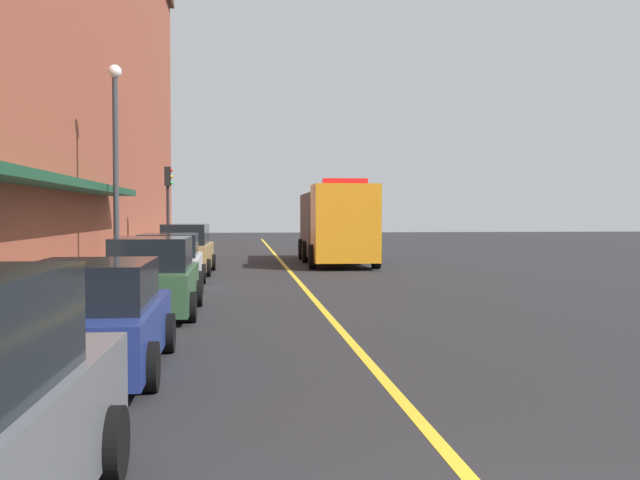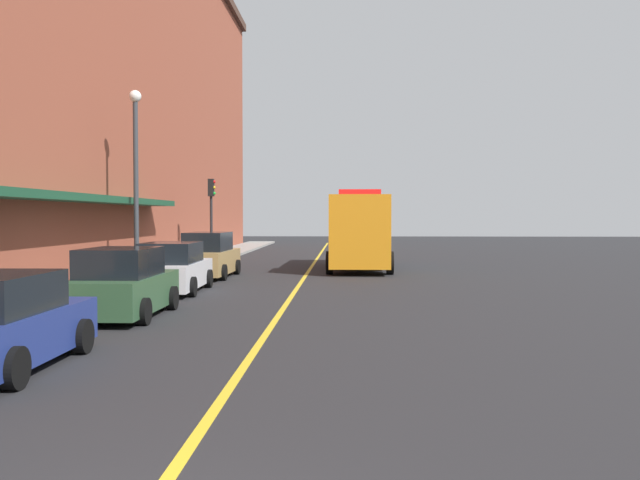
{
  "view_description": "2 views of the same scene",
  "coord_description": "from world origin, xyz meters",
  "px_view_note": "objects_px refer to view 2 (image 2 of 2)",
  "views": [
    {
      "loc": [
        -1.95,
        -4.15,
        2.27
      ],
      "look_at": [
        1.08,
        23.25,
        1.25
      ],
      "focal_mm": 41.06,
      "sensor_mm": 36.0,
      "label": 1
    },
    {
      "loc": [
        1.7,
        -4.45,
        2.52
      ],
      "look_at": [
        0.41,
        29.93,
        1.32
      ],
      "focal_mm": 38.59,
      "sensor_mm": 36.0,
      "label": 2
    }
  ],
  "objects_px": {
    "parked_car_2": "(123,285)",
    "parked_car_4": "(209,256)",
    "parked_car_3": "(173,269)",
    "utility_truck": "(360,232)",
    "traffic_light_near": "(211,204)",
    "street_lamp_left": "(136,164)"
  },
  "relations": [
    {
      "from": "parked_car_4",
      "to": "traffic_light_near",
      "type": "height_order",
      "value": "traffic_light_near"
    },
    {
      "from": "street_lamp_left",
      "to": "traffic_light_near",
      "type": "relative_size",
      "value": 1.61
    },
    {
      "from": "utility_truck",
      "to": "street_lamp_left",
      "type": "relative_size",
      "value": 1.31
    },
    {
      "from": "traffic_light_near",
      "to": "street_lamp_left",
      "type": "bearing_deg",
      "value": -93.55
    },
    {
      "from": "utility_truck",
      "to": "street_lamp_left",
      "type": "height_order",
      "value": "street_lamp_left"
    },
    {
      "from": "utility_truck",
      "to": "parked_car_3",
      "type": "bearing_deg",
      "value": -30.57
    },
    {
      "from": "street_lamp_left",
      "to": "parked_car_4",
      "type": "bearing_deg",
      "value": 57.33
    },
    {
      "from": "parked_car_2",
      "to": "parked_car_4",
      "type": "distance_m",
      "value": 11.13
    },
    {
      "from": "parked_car_2",
      "to": "utility_truck",
      "type": "xyz_separation_m",
      "value": [
        6.21,
        16.0,
        0.94
      ]
    },
    {
      "from": "parked_car_4",
      "to": "parked_car_3",
      "type": "bearing_deg",
      "value": -179.44
    },
    {
      "from": "parked_car_2",
      "to": "parked_car_3",
      "type": "bearing_deg",
      "value": 1.54
    },
    {
      "from": "street_lamp_left",
      "to": "traffic_light_near",
      "type": "distance_m",
      "value": 10.77
    },
    {
      "from": "street_lamp_left",
      "to": "utility_truck",
      "type": "bearing_deg",
      "value": 44.04
    },
    {
      "from": "parked_car_4",
      "to": "traffic_light_near",
      "type": "bearing_deg",
      "value": 11.92
    },
    {
      "from": "parked_car_4",
      "to": "street_lamp_left",
      "type": "height_order",
      "value": "street_lamp_left"
    },
    {
      "from": "parked_car_3",
      "to": "utility_truck",
      "type": "distance_m",
      "value": 12.23
    },
    {
      "from": "parked_car_3",
      "to": "utility_truck",
      "type": "xyz_separation_m",
      "value": [
        6.38,
        10.39,
        0.97
      ]
    },
    {
      "from": "street_lamp_left",
      "to": "traffic_light_near",
      "type": "height_order",
      "value": "street_lamp_left"
    },
    {
      "from": "parked_car_3",
      "to": "parked_car_2",
      "type": "bearing_deg",
      "value": -179.47
    },
    {
      "from": "parked_car_2",
      "to": "parked_car_4",
      "type": "relative_size",
      "value": 0.91
    },
    {
      "from": "parked_car_2",
      "to": "parked_car_3",
      "type": "xyz_separation_m",
      "value": [
        -0.17,
        5.6,
        -0.03
      ]
    },
    {
      "from": "parked_car_4",
      "to": "traffic_light_near",
      "type": "xyz_separation_m",
      "value": [
        -1.37,
        7.51,
        2.29
      ]
    }
  ]
}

